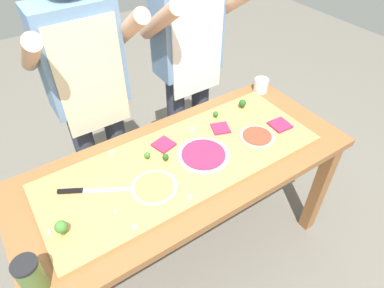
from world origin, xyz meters
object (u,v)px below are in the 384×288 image
at_px(cheese_crumble_c, 111,153).
at_px(cheese_crumble_f, 116,212).
at_px(broccoli_floret_front_left, 61,227).
at_px(flour_cup, 261,86).
at_px(pizza_slice_far_right, 280,125).
at_px(pizza_whole_tomato_red, 257,137).
at_px(cheese_crumble_b, 135,227).
at_px(pizza_whole_pesto_green, 154,187).
at_px(cheese_crumble_d, 49,233).
at_px(broccoli_floret_back_right, 216,114).
at_px(sauce_jar, 31,276).
at_px(broccoli_floret_back_mid, 242,103).
at_px(prep_table, 185,177).
at_px(pizza_slice_far_left, 220,128).
at_px(broccoli_floret_center_left, 147,155).
at_px(chefs_knife, 84,191).
at_px(cheese_crumble_e, 192,130).
at_px(cook_right, 189,56).
at_px(cheese_crumble_a, 190,197).
at_px(cook_left, 88,87).
at_px(pizza_slice_near_right, 164,145).
at_px(broccoli_floret_front_right, 166,157).
at_px(pizza_whole_beet_magenta, 203,155).

relative_size(cheese_crumble_c, cheese_crumble_f, 1.41).
bearing_deg(broccoli_floret_front_left, flour_cup, 14.64).
bearing_deg(pizza_slice_far_right, pizza_whole_tomato_red, -178.27).
height_order(cheese_crumble_b, cheese_crumble_c, cheese_crumble_c).
distance_m(pizza_whole_pesto_green, cheese_crumble_c, 0.32).
distance_m(pizza_slice_far_right, cheese_crumble_d, 1.25).
distance_m(broccoli_floret_back_right, cheese_crumble_c, 0.61).
relative_size(cheese_crumble_c, sauce_jar, 0.11).
relative_size(pizza_whole_pesto_green, broccoli_floret_back_mid, 3.87).
bearing_deg(pizza_slice_far_right, prep_table, 172.83).
xyz_separation_m(pizza_slice_far_left, broccoli_floret_back_mid, (0.23, 0.09, 0.03)).
bearing_deg(sauce_jar, prep_table, 17.18).
height_order(broccoli_floret_center_left, cheese_crumble_f, broccoli_floret_center_left).
relative_size(pizza_whole_tomato_red, cheese_crumble_c, 10.63).
distance_m(chefs_knife, cheese_crumble_c, 0.25).
xyz_separation_m(cheese_crumble_e, cook_right, (0.26, 0.43, 0.17)).
height_order(broccoli_floret_front_left, cheese_crumble_d, broccoli_floret_front_left).
height_order(cheese_crumble_a, cheese_crumble_e, cheese_crumble_e).
relative_size(cheese_crumble_b, flour_cup, 0.17).
distance_m(cheese_crumble_e, cook_left, 0.60).
height_order(prep_table, broccoli_floret_center_left, broccoli_floret_center_left).
xyz_separation_m(broccoli_floret_front_left, cheese_crumble_b, (0.25, -0.14, -0.03)).
bearing_deg(cheese_crumble_d, prep_table, 5.08).
bearing_deg(pizza_slice_near_right, cheese_crumble_e, 5.05).
bearing_deg(flour_cup, cheese_crumble_a, -150.21).
bearing_deg(broccoli_floret_front_right, cheese_crumble_a, -96.19).
distance_m(broccoli_floret_center_left, cheese_crumble_f, 0.34).
height_order(pizza_slice_near_right, cheese_crumble_a, cheese_crumble_a).
xyz_separation_m(pizza_whole_tomato_red, pizza_slice_far_right, (0.17, 0.01, -0.00)).
xyz_separation_m(pizza_slice_near_right, sauce_jar, (-0.74, -0.38, 0.05)).
bearing_deg(pizza_whole_pesto_green, broccoli_floret_center_left, 70.73).
relative_size(pizza_whole_beet_magenta, cheese_crumble_e, 12.44).
bearing_deg(pizza_slice_near_right, pizza_slice_far_left, -9.96).
distance_m(pizza_whole_beet_magenta, broccoli_floret_back_mid, 0.47).
bearing_deg(cook_left, cheese_crumble_a, -81.61).
bearing_deg(flour_cup, pizza_slice_far_left, -158.08).
distance_m(pizza_slice_far_right, sauce_jar, 1.36).
relative_size(broccoli_floret_front_left, cook_left, 0.04).
bearing_deg(pizza_whole_beet_magenta, cook_left, 117.05).
distance_m(cheese_crumble_d, cheese_crumble_f, 0.27).
bearing_deg(pizza_whole_beet_magenta, broccoli_floret_front_right, 156.25).
height_order(pizza_slice_far_right, broccoli_floret_front_left, broccoli_floret_front_left).
relative_size(pizza_slice_far_left, pizza_slice_far_right, 0.89).
bearing_deg(chefs_knife, sauce_jar, -132.97).
distance_m(chefs_knife, pizza_slice_near_right, 0.45).
bearing_deg(cook_right, pizza_slice_far_left, -103.88).
bearing_deg(sauce_jar, pizza_slice_near_right, 27.33).
height_order(broccoli_floret_back_right, cheese_crumble_e, broccoli_floret_back_right).
bearing_deg(pizza_whole_pesto_green, pizza_slice_far_left, 18.61).
bearing_deg(pizza_whole_tomato_red, pizza_whole_beet_magenta, 172.51).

